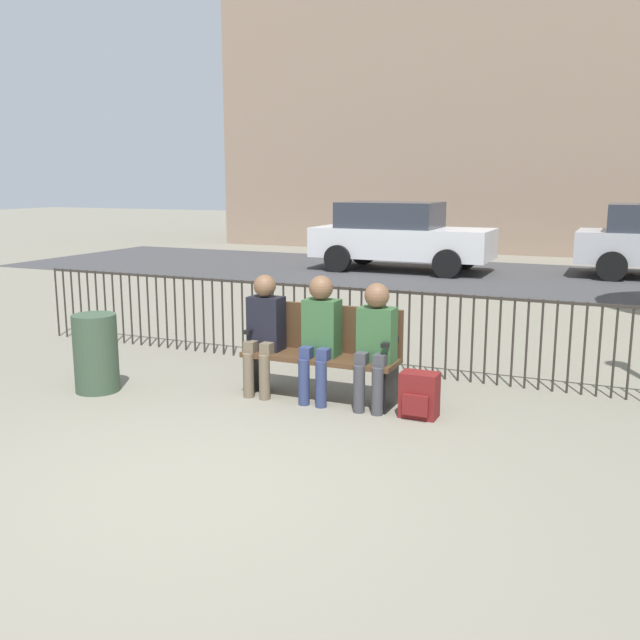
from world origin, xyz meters
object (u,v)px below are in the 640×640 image
(backpack, at_px, (419,395))
(trash_bin, at_px, (96,353))
(seated_person_2, at_px, (375,338))
(park_bench, at_px, (323,350))
(seated_person_1, at_px, (320,331))
(parked_car_0, at_px, (399,235))
(seated_person_0, at_px, (264,327))

(backpack, height_order, trash_bin, trash_bin)
(seated_person_2, bearing_deg, trash_bin, -167.61)
(park_bench, bearing_deg, seated_person_1, -81.22)
(parked_car_0, bearing_deg, seated_person_0, -79.88)
(park_bench, relative_size, seated_person_0, 1.28)
(park_bench, xyz_separation_m, trash_bin, (-2.21, -0.74, -0.09))
(park_bench, height_order, trash_bin, park_bench)
(seated_person_0, distance_m, trash_bin, 1.75)
(seated_person_0, bearing_deg, seated_person_2, -0.03)
(seated_person_0, distance_m, seated_person_2, 1.18)
(parked_car_0, xyz_separation_m, trash_bin, (0.19, -10.76, -0.44))
(park_bench, xyz_separation_m, parked_car_0, (-2.40, 10.02, 0.35))
(park_bench, bearing_deg, seated_person_0, -167.93)
(backpack, bearing_deg, trash_bin, -170.75)
(seated_person_1, xyz_separation_m, backpack, (1.03, -0.09, -0.50))
(parked_car_0, bearing_deg, seated_person_2, -73.59)
(seated_person_1, relative_size, backpack, 2.95)
(seated_person_0, distance_m, parked_car_0, 10.31)
(park_bench, distance_m, trash_bin, 2.33)
(park_bench, distance_m, parked_car_0, 10.31)
(trash_bin, bearing_deg, parked_car_0, 91.03)
(seated_person_0, distance_m, backpack, 1.71)
(park_bench, distance_m, backpack, 1.10)
(seated_person_2, height_order, parked_car_0, parked_car_0)
(park_bench, bearing_deg, parked_car_0, 103.48)
(park_bench, height_order, backpack, park_bench)
(park_bench, distance_m, seated_person_2, 0.63)
(seated_person_0, relative_size, seated_person_1, 0.98)
(seated_person_2, relative_size, parked_car_0, 0.29)
(seated_person_1, bearing_deg, seated_person_2, -0.21)
(trash_bin, bearing_deg, park_bench, 18.55)
(seated_person_2, bearing_deg, park_bench, 167.78)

